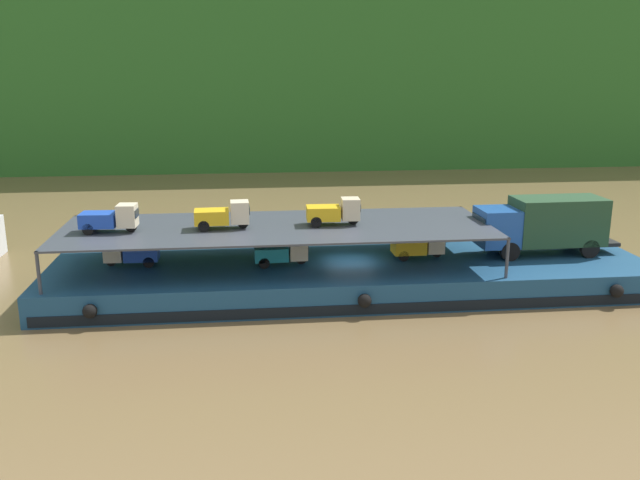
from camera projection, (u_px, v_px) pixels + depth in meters
The scene contains 10 objects.
ground_plane at pixel (350, 288), 35.63m from camera, with size 400.00×400.00×0.00m, color brown.
cargo_barge at pixel (350, 275), 35.42m from camera, with size 31.03×8.77×1.50m.
covered_lorry at pixel (543, 224), 36.17m from camera, with size 7.89×2.41×3.10m.
cargo_rack at pixel (277, 227), 34.35m from camera, with size 21.83×7.45×2.00m.
mini_truck_lower_stern at pixel (130, 252), 34.38m from camera, with size 2.74×1.20×1.38m.
mini_truck_lower_aft at pixel (282, 252), 34.47m from camera, with size 2.78×1.26×1.38m.
mini_truck_lower_mid at pixel (419, 245), 35.72m from camera, with size 2.76×1.24×1.38m.
mini_truck_upper_stern at pixel (110, 218), 32.93m from camera, with size 2.80×1.30×1.38m.
mini_truck_upper_mid at pixel (223, 215), 33.62m from camera, with size 2.77×1.26×1.38m.
mini_truck_upper_fore at pixel (334, 212), 34.43m from camera, with size 2.77×1.26×1.38m.
Camera 1 is at (-5.36, -33.44, 11.45)m, focal length 37.76 mm.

